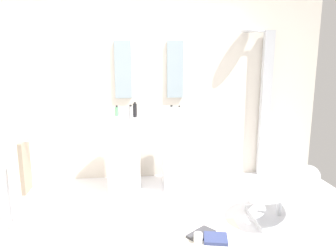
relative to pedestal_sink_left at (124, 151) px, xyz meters
name	(u,v)px	position (x,y,z in m)	size (l,w,h in m)	color
ground_plane	(158,236)	(0.35, -1.16, -0.53)	(4.80, 3.60, 0.04)	silver
rear_partition	(149,86)	(0.35, 0.49, 0.79)	(4.80, 0.10, 2.60)	beige
pedestal_sink_left	(124,151)	(0.00, 0.00, 0.00)	(0.48, 0.48, 1.04)	white
pedestal_sink_right	(179,149)	(0.71, 0.00, 0.00)	(0.48, 0.48, 1.04)	white
vanity_mirror_left	(123,70)	(0.00, 0.42, 1.01)	(0.22, 0.03, 0.76)	#8C9EA8
vanity_mirror_right	(175,70)	(0.71, 0.42, 1.01)	(0.22, 0.03, 0.76)	#8C9EA8
shower_column	(264,101)	(1.98, 0.36, 0.57)	(0.49, 0.24, 2.05)	#B7BABF
lounge_chair	(280,189)	(1.63, -1.02, -0.16)	(1.10, 1.10, 0.65)	#B7BABF
towel_rack	(22,169)	(-0.93, -0.95, 0.12)	(0.37, 0.22, 0.95)	#B7BABF
area_rug	(196,238)	(0.69, -1.29, -0.51)	(0.93, 0.66, 0.01)	white
magazine_navy	(216,239)	(0.87, -1.35, -0.48)	(0.22, 0.20, 0.03)	navy
magazine_charcoal	(201,234)	(0.75, -1.25, -0.49)	(0.28, 0.15, 0.03)	#38383D
coffee_mug	(198,238)	(0.70, -1.37, -0.46)	(0.08, 0.08, 0.09)	white
soap_bottle_black	(135,110)	(0.15, 0.02, 0.52)	(0.05, 0.05, 0.19)	black
soap_bottle_white	(179,111)	(0.73, 0.16, 0.49)	(0.04, 0.04, 0.12)	white
soap_bottle_green	(117,111)	(-0.08, 0.12, 0.50)	(0.05, 0.05, 0.14)	#59996B
soap_bottle_clear	(171,112)	(0.60, -0.07, 0.51)	(0.05, 0.05, 0.16)	silver
soap_bottle_grey	(131,112)	(0.10, -0.09, 0.51)	(0.06, 0.06, 0.17)	#99999E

